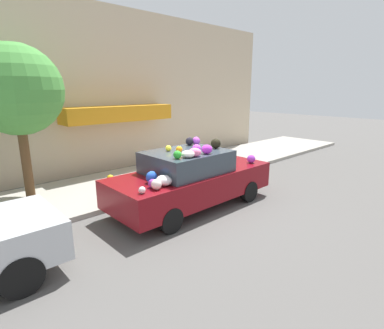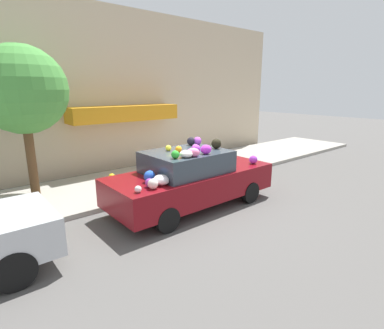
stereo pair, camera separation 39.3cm
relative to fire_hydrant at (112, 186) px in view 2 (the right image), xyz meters
name	(u,v)px [view 2 (the right image)]	position (x,y,z in m)	size (l,w,h in m)	color
ground_plane	(191,205)	(1.51, -1.54, -0.47)	(60.00, 60.00, 0.00)	#565451
sidewalk_curb	(140,180)	(1.51, 1.16, -0.41)	(24.00, 3.20, 0.13)	#9E998E
building_facade	(106,92)	(1.54, 3.37, 2.45)	(18.00, 1.20, 5.94)	#C6B293
street_tree	(22,90)	(-1.57, 1.64, 2.53)	(2.30, 2.30, 4.05)	brown
fire_hydrant	(112,186)	(0.00, 0.00, 0.00)	(0.20, 0.20, 0.70)	gold
art_car	(191,178)	(1.46, -1.59, 0.31)	(4.49, 1.84, 1.78)	maroon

